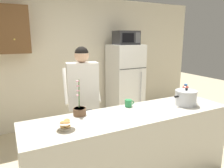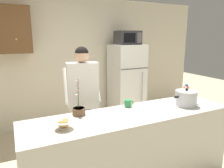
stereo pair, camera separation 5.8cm
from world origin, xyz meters
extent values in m
cube|color=beige|center=(0.00, 2.30, 1.30)|extent=(6.00, 0.12, 2.60)
sphere|color=gold|center=(-1.12, 1.90, 1.77)|extent=(0.03, 0.03, 0.03)
cube|color=beige|center=(0.00, 0.00, 0.46)|extent=(2.56, 0.68, 0.92)
cube|color=white|center=(0.98, 1.85, 0.83)|extent=(0.64, 0.64, 1.66)
cube|color=#333333|center=(0.98, 1.53, 1.19)|extent=(0.63, 0.01, 0.01)
cylinder|color=#B2B2B7|center=(1.16, 1.50, 0.75)|extent=(0.02, 0.02, 0.75)
cube|color=#2D2D30|center=(0.98, 1.83, 1.80)|extent=(0.48, 0.36, 0.28)
cube|color=black|center=(0.92, 1.65, 1.80)|extent=(0.26, 0.01, 0.18)
cube|color=#59595B|center=(1.15, 1.65, 1.80)|extent=(0.11, 0.01, 0.21)
cylinder|color=#33384C|center=(-0.29, 0.73, 0.41)|extent=(0.11, 0.11, 0.82)
cylinder|color=#33384C|center=(-0.44, 0.76, 0.41)|extent=(0.11, 0.11, 0.82)
cube|color=white|center=(-0.36, 0.74, 1.14)|extent=(0.45, 0.27, 0.65)
sphere|color=#D8A884|center=(-0.36, 0.74, 1.57)|extent=(0.20, 0.20, 0.20)
sphere|color=black|center=(-0.36, 0.74, 1.59)|extent=(0.19, 0.19, 0.19)
cylinder|color=white|center=(-0.13, 0.82, 1.12)|extent=(0.14, 0.39, 0.50)
cylinder|color=white|center=(-0.55, 0.90, 1.12)|extent=(0.14, 0.39, 0.50)
cylinder|color=silver|center=(0.80, -0.05, 1.01)|extent=(0.28, 0.28, 0.18)
cylinder|color=silver|center=(0.80, -0.05, 1.11)|extent=(0.28, 0.28, 0.02)
sphere|color=black|center=(0.80, -0.05, 1.14)|extent=(0.04, 0.04, 0.04)
cube|color=black|center=(0.63, -0.05, 1.06)|extent=(0.06, 0.02, 0.02)
cube|color=black|center=(0.96, -0.05, 1.06)|extent=(0.06, 0.02, 0.02)
cylinder|color=#2D8C4C|center=(0.08, 0.24, 0.97)|extent=(0.09, 0.09, 0.10)
torus|color=#2D8C4C|center=(0.13, 0.24, 0.97)|extent=(0.06, 0.01, 0.06)
cylinder|color=beige|center=(-0.83, -0.07, 0.93)|extent=(0.10, 0.10, 0.02)
cone|color=beige|center=(-0.83, -0.07, 0.97)|extent=(0.18, 0.18, 0.06)
sphere|color=tan|center=(-0.86, -0.09, 0.98)|extent=(0.07, 0.07, 0.07)
sphere|color=tan|center=(-0.81, -0.05, 0.98)|extent=(0.07, 0.07, 0.07)
sphere|color=tan|center=(-0.82, -0.11, 0.98)|extent=(0.07, 0.07, 0.07)
cylinder|color=#D84C3F|center=(1.03, 0.19, 1.01)|extent=(0.08, 0.08, 0.18)
cone|color=#D84C3F|center=(1.03, 0.19, 1.11)|extent=(0.08, 0.08, 0.03)
cylinder|color=#3372BF|center=(1.03, 0.19, 1.13)|extent=(0.05, 0.05, 0.02)
cylinder|color=brown|center=(-0.58, 0.24, 0.96)|extent=(0.15, 0.15, 0.09)
cylinder|color=#38281E|center=(-0.58, 0.24, 1.00)|extent=(0.14, 0.13, 0.01)
cylinder|color=#4C7238|center=(-0.58, 0.24, 1.17)|extent=(0.01, 0.04, 0.34)
ellipsoid|color=pink|center=(-0.59, 0.25, 1.16)|extent=(0.04, 0.03, 0.02)
ellipsoid|color=pink|center=(-0.59, 0.24, 1.21)|extent=(0.04, 0.03, 0.02)
ellipsoid|color=pink|center=(-0.59, 0.23, 1.27)|extent=(0.04, 0.03, 0.02)
ellipsoid|color=pink|center=(-0.60, 0.23, 1.33)|extent=(0.04, 0.03, 0.02)
camera|label=1|loc=(-1.30, -2.00, 1.80)|focal=33.78mm
camera|label=2|loc=(-1.25, -2.02, 1.80)|focal=33.78mm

